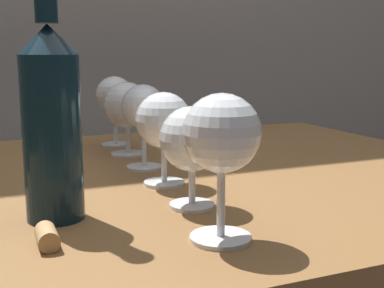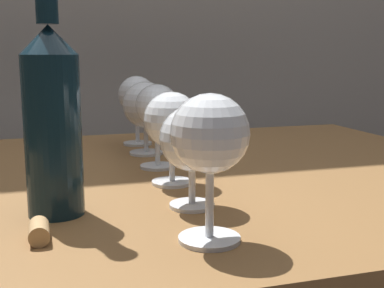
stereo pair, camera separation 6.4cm
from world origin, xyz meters
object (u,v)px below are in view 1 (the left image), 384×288
object	(u,v)px
wine_glass_cabernet	(192,141)
wine_glass_port	(115,97)
wine_bottle	(51,116)
wine_glass_rose	(218,138)
wine_glass_amber	(127,107)
cork	(47,237)
wine_glass_empty	(143,110)
wine_glass_white	(164,122)

from	to	relation	value
wine_glass_cabernet	wine_glass_port	size ratio (longest dim) A/B	0.88
wine_glass_port	wine_bottle	size ratio (longest dim) A/B	0.46
wine_glass_cabernet	wine_glass_port	distance (m)	0.47
wine_glass_rose	wine_glass_cabernet	size ratio (longest dim) A/B	1.20
wine_glass_rose	wine_glass_amber	bearing A→B (deg)	85.79
wine_glass_port	wine_glass_amber	bearing A→B (deg)	-91.67
wine_bottle	cork	size ratio (longest dim) A/B	7.78
wine_glass_empty	wine_glass_amber	size ratio (longest dim) A/B	1.02
wine_glass_white	cork	size ratio (longest dim) A/B	3.36
wine_glass_cabernet	wine_glass_empty	bearing A→B (deg)	87.83
wine_bottle	cork	xyz separation A→B (m)	(-0.02, -0.09, -0.11)
wine_glass_rose	wine_glass_empty	xyz separation A→B (m)	(0.03, 0.36, -0.01)
wine_glass_empty	wine_glass_amber	distance (m)	0.13
wine_bottle	cork	bearing A→B (deg)	-103.27
wine_glass_port	wine_glass_white	bearing A→B (deg)	-92.12
wine_glass_cabernet	wine_glass_amber	size ratio (longest dim) A/B	0.92
wine_glass_cabernet	wine_glass_amber	distance (m)	0.36
wine_bottle	wine_glass_port	bearing A→B (deg)	67.36
wine_glass_empty	cork	xyz separation A→B (m)	(-0.20, -0.31, -0.09)
wine_bottle	wine_glass_amber	bearing A→B (deg)	61.62
wine_glass_white	wine_glass_port	bearing A→B (deg)	87.88
wine_glass_cabernet	wine_glass_white	world-z (taller)	wine_glass_white
wine_glass_cabernet	cork	bearing A→B (deg)	-160.07
wine_glass_white	wine_glass_port	xyz separation A→B (m)	(0.01, 0.35, 0.01)
wine_glass_cabernet	wine_glass_white	distance (m)	0.12
wine_glass_white	wine_bottle	world-z (taller)	wine_bottle
wine_glass_cabernet	wine_glass_empty	size ratio (longest dim) A/B	0.91
wine_glass_empty	wine_bottle	world-z (taller)	wine_bottle
wine_glass_white	cork	bearing A→B (deg)	-135.72
wine_glass_rose	wine_glass_cabernet	world-z (taller)	wine_glass_rose
wine_glass_rose	wine_bottle	xyz separation A→B (m)	(-0.15, 0.14, 0.01)
wine_glass_white	wine_bottle	bearing A→B (deg)	-150.02
wine_glass_port	wine_glass_rose	bearing A→B (deg)	-93.74
wine_glass_cabernet	wine_glass_port	xyz separation A→B (m)	(0.02, 0.47, 0.02)
wine_glass_white	wine_glass_empty	distance (m)	0.11
wine_glass_rose	wine_glass_white	distance (m)	0.24
wine_glass_empty	wine_glass_port	world-z (taller)	wine_glass_port
wine_glass_white	wine_glass_empty	bearing A→B (deg)	87.97
wine_glass_cabernet	wine_glass_amber	bearing A→B (deg)	87.68
wine_glass_rose	wine_bottle	distance (m)	0.21
wine_glass_port	wine_glass_empty	bearing A→B (deg)	-92.17
wine_glass_rose	wine_glass_white	world-z (taller)	wine_glass_rose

